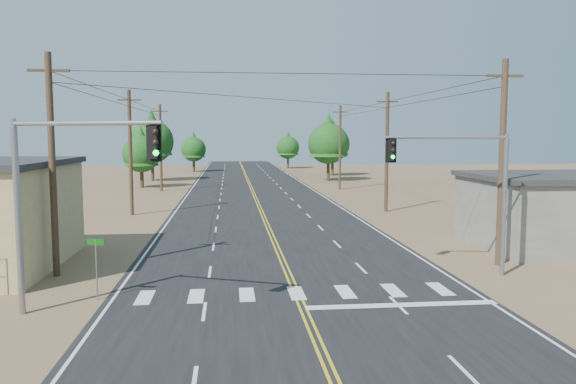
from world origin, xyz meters
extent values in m
plane|color=#8E6E4C|center=(0.00, 0.00, 0.00)|extent=(220.00, 220.00, 0.00)
cube|color=black|center=(0.00, 30.00, 0.01)|extent=(15.00, 200.00, 0.02)
cylinder|color=gray|center=(-11.50, 9.00, 0.75)|extent=(0.06, 0.06, 1.50)
cylinder|color=#4C3826|center=(-10.50, 12.00, 5.00)|extent=(0.30, 0.30, 10.00)
cube|color=#4C3826|center=(-10.50, 12.00, 9.20)|extent=(1.80, 0.12, 0.12)
cylinder|color=#4C3826|center=(-10.50, 32.00, 5.00)|extent=(0.30, 0.30, 10.00)
cube|color=#4C3826|center=(-10.50, 32.00, 9.20)|extent=(1.80, 0.12, 0.12)
cylinder|color=#4C3826|center=(-10.50, 52.00, 5.00)|extent=(0.30, 0.30, 10.00)
cube|color=#4C3826|center=(-10.50, 52.00, 9.20)|extent=(1.80, 0.12, 0.12)
cylinder|color=#4C3826|center=(10.50, 12.00, 5.00)|extent=(0.30, 0.30, 10.00)
cube|color=#4C3826|center=(10.50, 12.00, 9.20)|extent=(1.80, 0.12, 0.12)
cylinder|color=#4C3826|center=(10.50, 32.00, 5.00)|extent=(0.30, 0.30, 10.00)
cube|color=#4C3826|center=(10.50, 32.00, 9.20)|extent=(1.80, 0.12, 0.12)
cylinder|color=#4C3826|center=(10.50, 52.00, 5.00)|extent=(0.30, 0.30, 10.00)
cube|color=#4C3826|center=(10.50, 52.00, 9.20)|extent=(1.80, 0.12, 0.12)
cylinder|color=gray|center=(-10.05, 6.45, 3.33)|extent=(0.23, 0.23, 6.65)
cylinder|color=gray|center=(-10.05, 6.45, 6.65)|extent=(0.17, 0.17, 0.57)
cylinder|color=gray|center=(-7.41, 5.35, 6.75)|extent=(5.35, 2.33, 0.15)
cube|color=black|center=(-5.02, 4.36, 6.13)|extent=(0.42, 0.39, 1.05)
sphere|color=black|center=(-4.96, 4.21, 6.46)|extent=(0.19, 0.19, 0.19)
sphere|color=black|center=(-4.96, 4.21, 6.13)|extent=(0.19, 0.19, 0.19)
sphere|color=#0CE533|center=(-4.96, 4.21, 5.80)|extent=(0.19, 0.19, 0.19)
cylinder|color=gray|center=(9.68, 10.00, 3.09)|extent=(0.21, 0.21, 6.19)
cylinder|color=gray|center=(9.68, 10.00, 6.19)|extent=(0.16, 0.16, 0.53)
cylinder|color=gray|center=(7.06, 10.50, 6.28)|extent=(5.27, 1.14, 0.14)
cube|color=black|center=(4.69, 10.96, 5.70)|extent=(0.35, 0.32, 0.97)
sphere|color=black|center=(4.72, 10.80, 6.01)|extent=(0.18, 0.18, 0.18)
sphere|color=black|center=(4.72, 10.80, 5.70)|extent=(0.18, 0.18, 0.18)
sphere|color=#0CE533|center=(4.72, 10.80, 5.39)|extent=(0.18, 0.18, 0.18)
cylinder|color=gray|center=(-7.80, 8.00, 1.18)|extent=(0.06, 0.06, 2.36)
cube|color=#0C560E|center=(-7.80, 8.00, 2.27)|extent=(0.68, 0.24, 0.24)
cylinder|color=#3F2D1E|center=(-13.45, 56.81, 1.37)|extent=(0.47, 0.47, 2.74)
cone|color=#174915|center=(-13.45, 56.81, 5.18)|extent=(4.26, 4.26, 4.87)
sphere|color=#174915|center=(-13.45, 56.81, 4.19)|extent=(4.57, 4.57, 4.57)
cylinder|color=#3F2D1E|center=(-13.54, 67.42, 1.84)|extent=(0.46, 0.46, 3.67)
cone|color=#174915|center=(-13.54, 67.42, 6.94)|extent=(5.72, 5.72, 6.53)
sphere|color=#174915|center=(-13.54, 67.42, 5.61)|extent=(6.12, 6.12, 6.12)
cylinder|color=#3F2D1E|center=(-9.00, 88.01, 1.32)|extent=(0.47, 0.47, 2.63)
cone|color=#174915|center=(-9.00, 88.01, 4.97)|extent=(4.10, 4.10, 4.68)
sphere|color=#174915|center=(-9.00, 88.01, 4.02)|extent=(4.39, 4.39, 4.39)
cylinder|color=#3F2D1E|center=(11.39, 64.95, 1.74)|extent=(0.46, 0.46, 3.49)
cone|color=#174915|center=(11.39, 64.95, 6.58)|extent=(5.42, 5.42, 6.20)
sphere|color=#174915|center=(11.39, 64.95, 5.33)|extent=(5.81, 5.81, 5.81)
cylinder|color=#3F2D1E|center=(14.00, 75.74, 1.67)|extent=(0.48, 0.48, 3.34)
cone|color=#174915|center=(14.00, 75.74, 6.30)|extent=(5.19, 5.19, 5.93)
sphere|color=#174915|center=(14.00, 75.74, 5.10)|extent=(5.56, 5.56, 5.56)
cylinder|color=#3F2D1E|center=(9.00, 97.28, 1.35)|extent=(0.41, 0.41, 2.70)
cone|color=#174915|center=(9.00, 97.28, 5.10)|extent=(4.20, 4.20, 4.80)
sphere|color=#174915|center=(9.00, 97.28, 4.12)|extent=(4.50, 4.50, 4.50)
camera|label=1|loc=(-2.64, -13.94, 6.31)|focal=35.00mm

